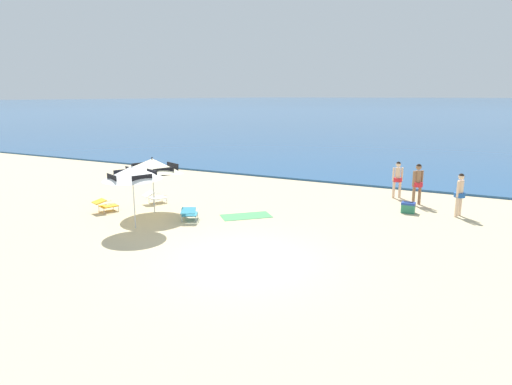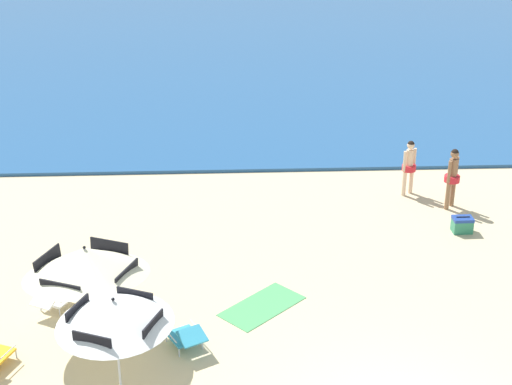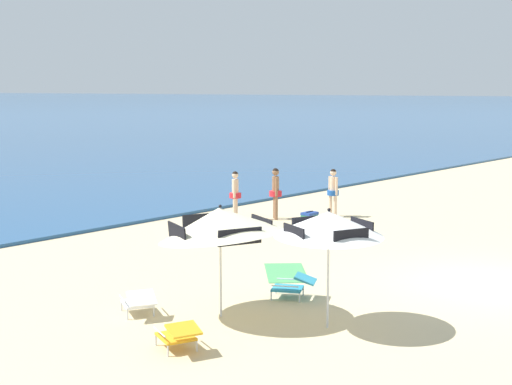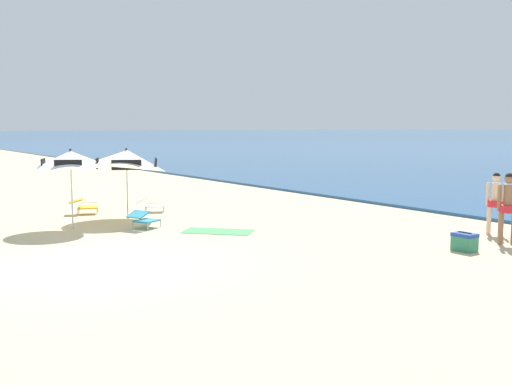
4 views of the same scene
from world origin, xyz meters
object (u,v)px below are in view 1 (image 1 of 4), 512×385
lounge_chair_facing_sea (105,204)px  beach_towel (246,216)px  lounge_chair_beside_umbrella (189,213)px  person_wading_in (460,192)px  person_standing_beside (418,181)px  beach_umbrella_striped_second (132,173)px  cooler_box (408,208)px  beach_umbrella_striped_main (152,166)px  lounge_chair_under_umbrella (154,197)px  person_standing_near_shore (398,177)px

lounge_chair_facing_sea → beach_towel: lounge_chair_facing_sea is taller
lounge_chair_beside_umbrella → lounge_chair_facing_sea: bearing=-173.0°
person_wading_in → lounge_chair_beside_umbrella: bearing=-149.5°
lounge_chair_facing_sea → beach_towel: (5.06, 1.85, -0.27)m
person_standing_beside → beach_towel: (-5.26, -4.65, -0.96)m
beach_umbrella_striped_second → lounge_chair_facing_sea: (-2.51, 1.14, -1.59)m
cooler_box → beach_umbrella_striped_second: bearing=-141.3°
beach_umbrella_striped_main → lounge_chair_beside_umbrella: 2.37m
beach_umbrella_striped_main → person_wading_in: beach_umbrella_striped_main is taller
person_wading_in → cooler_box: (-1.69, -0.31, -0.72)m
lounge_chair_facing_sea → person_wading_in: size_ratio=0.62×
lounge_chair_under_umbrella → beach_towel: 4.30m
beach_umbrella_striped_main → beach_towel: beach_umbrella_striped_main is taller
lounge_chair_under_umbrella → person_standing_beside: 10.62m
cooler_box → beach_towel: cooler_box is taller
lounge_chair_under_umbrella → person_wading_in: person_wading_in is taller
lounge_chair_beside_umbrella → person_standing_near_shore: size_ratio=0.64×
person_wading_in → beach_towel: 7.76m
lounge_chair_under_umbrella → beach_towel: size_ratio=0.57×
person_wading_in → beach_umbrella_striped_second: bearing=-145.4°
lounge_chair_facing_sea → person_wading_in: bearing=24.2°
lounge_chair_facing_sea → cooler_box: bearing=26.3°
beach_umbrella_striped_main → person_standing_near_shore: size_ratio=1.79×
lounge_chair_under_umbrella → person_standing_near_shore: (8.62, 5.51, 0.64)m
beach_umbrella_striped_main → person_standing_beside: 10.37m
lounge_chair_under_umbrella → beach_towel: bearing=-0.8°
beach_towel → person_standing_near_shore: bearing=52.1°
beach_umbrella_striped_second → person_standing_beside: (7.82, 7.64, -0.90)m
beach_umbrella_striped_main → cooler_box: bearing=27.0°
beach_umbrella_striped_main → person_wading_in: size_ratio=1.78×
person_standing_near_shore → beach_umbrella_striped_main: bearing=-138.9°
person_standing_beside → beach_towel: size_ratio=0.92×
beach_umbrella_striped_second → cooler_box: bearing=38.7°
person_wading_in → cooler_box: person_wading_in is taller
beach_umbrella_striped_main → person_standing_beside: (8.58, 5.77, -0.81)m
beach_umbrella_striped_second → cooler_box: (7.73, 6.19, -1.66)m
lounge_chair_under_umbrella → lounge_chair_facing_sea: 2.06m
beach_umbrella_striped_main → person_standing_near_shore: beach_umbrella_striped_main is taller
beach_towel → lounge_chair_beside_umbrella: bearing=-136.9°
lounge_chair_under_umbrella → cooler_box: (9.46, 3.15, -0.07)m
lounge_chair_under_umbrella → beach_towel: lounge_chair_under_umbrella is taller
lounge_chair_facing_sea → person_standing_beside: bearing=32.2°
person_standing_beside → lounge_chair_under_umbrella: bearing=-154.3°
lounge_chair_facing_sea → lounge_chair_under_umbrella: bearing=67.9°
person_standing_beside → cooler_box: (-0.09, -1.45, -0.76)m
beach_umbrella_striped_main → person_standing_beside: bearing=33.9°
cooler_box → lounge_chair_beside_umbrella: bearing=-145.4°
lounge_chair_under_umbrella → lounge_chair_beside_umbrella: lounge_chair_under_umbrella is taller
beach_umbrella_striped_main → lounge_chair_under_umbrella: 2.14m
beach_umbrella_striped_second → person_standing_beside: 10.97m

